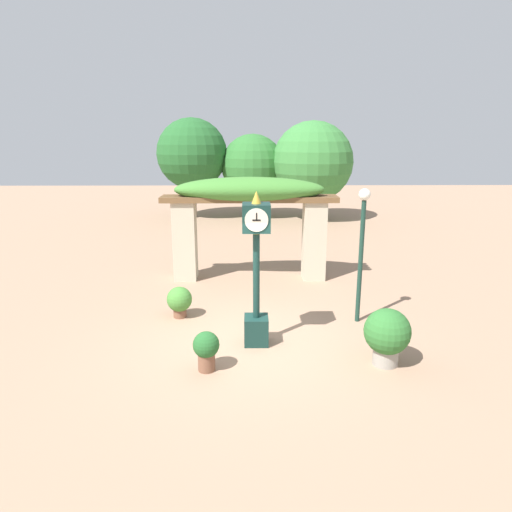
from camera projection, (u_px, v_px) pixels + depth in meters
The scene contains 8 objects.
ground_plane at pixel (249, 342), 9.21m from camera, with size 60.00×60.00×0.00m, color #9E7A60.
pedestal_clock at pixel (256, 270), 8.79m from camera, with size 0.52×0.57×3.06m.
pergola at pixel (249, 206), 12.80m from camera, with size 4.93×1.23×2.94m.
potted_plant_near_left at pixel (206, 348), 8.02m from camera, with size 0.47×0.47×0.73m.
potted_plant_near_right at pixel (179, 300), 10.40m from camera, with size 0.58×0.58×0.72m.
potted_plant_far_left at pixel (387, 334), 8.19m from camera, with size 0.84×0.84×1.06m.
lamp_post at pixel (362, 238), 9.79m from camera, with size 0.25×0.25×2.98m.
tree_line at pixel (260, 160), 22.33m from camera, with size 9.57×4.34×4.91m.
Camera 1 is at (0.03, -8.46, 4.05)m, focal length 32.00 mm.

